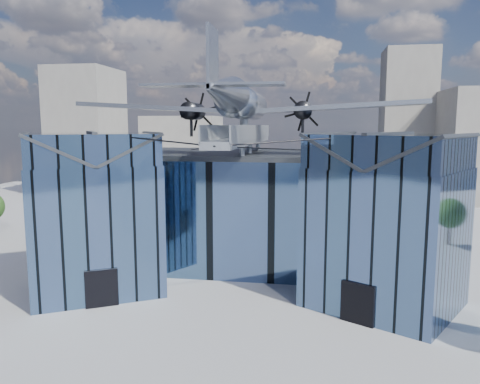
# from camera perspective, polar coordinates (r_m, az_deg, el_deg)

# --- Properties ---
(ground_plane) EXTENTS (120.00, 120.00, 0.00)m
(ground_plane) POSITION_cam_1_polar(r_m,az_deg,el_deg) (35.75, -0.53, -11.96)
(ground_plane) COLOR gray
(museum) EXTENTS (32.88, 24.50, 17.60)m
(museum) POSITION_cam_1_polar(r_m,az_deg,el_deg) (39.90, 0.89, -1.60)
(museum) COLOR #425F88
(museum) RESTS_ON ground
(bg_towers) EXTENTS (77.00, 24.50, 26.00)m
(bg_towers) POSITION_cam_1_polar(r_m,az_deg,el_deg) (83.71, 6.41, 6.52)
(bg_towers) COLOR gray
(bg_towers) RESTS_ON ground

